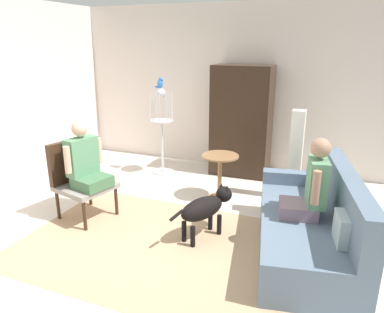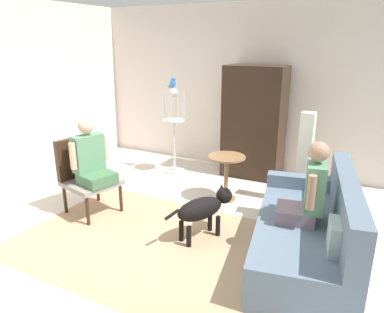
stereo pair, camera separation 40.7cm
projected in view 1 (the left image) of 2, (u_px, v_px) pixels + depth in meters
The scene contains 13 objects.
ground_plane at pixel (176, 235), 4.32m from camera, with size 7.19×7.19×0.00m, color beige.
back_wall at pixel (240, 88), 6.36m from camera, with size 6.59×0.12×2.83m, color silver.
area_rug at pixel (160, 245), 4.10m from camera, with size 3.14×2.15×0.01m, color tan.
couch at pixel (311, 226), 3.90m from camera, with size 1.29×2.14×0.92m.
armchair at pixel (78, 174), 4.68m from camera, with size 0.75×0.75×0.99m.
person_on_couch at pixel (311, 186), 3.74m from camera, with size 0.51×0.51×0.85m.
person_on_armchair at pixel (85, 161), 4.53m from camera, with size 0.52×0.55×0.83m.
round_end_table at pixel (220, 169), 5.20m from camera, with size 0.53×0.53×0.66m.
dog at pixel (206, 207), 4.18m from camera, with size 0.51×0.84×0.58m.
bird_cage_stand at pixel (162, 131), 6.16m from camera, with size 0.39×0.39×1.47m.
parrot at pixel (160, 83), 5.92m from camera, with size 0.17×0.10×0.18m.
column_lamp at pixel (295, 156), 5.14m from camera, with size 0.20×0.20×1.31m.
armoire_cabinet at pixel (241, 121), 6.10m from camera, with size 0.96×0.56×1.84m, color black.
Camera 1 is at (1.59, -3.49, 2.20)m, focal length 33.96 mm.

